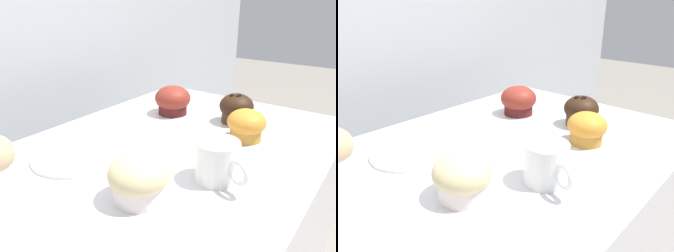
# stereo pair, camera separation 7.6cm
# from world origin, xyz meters

# --- Properties ---
(wall_back) EXTENTS (3.20, 0.10, 1.80)m
(wall_back) POSITION_xyz_m (0.00, 0.60, 0.90)
(wall_back) COLOR #B2B7BC
(wall_back) RESTS_ON ground
(muffin_front_center) EXTENTS (0.09, 0.09, 0.09)m
(muffin_front_center) POSITION_xyz_m (0.29, -0.05, 0.95)
(muffin_front_center) COLOR #432E1A
(muffin_front_center) RESTS_ON display_counter
(muffin_back_right) EXTENTS (0.10, 0.10, 0.08)m
(muffin_back_right) POSITION_xyz_m (0.25, 0.13, 0.95)
(muffin_back_right) COLOR #501B1C
(muffin_back_right) RESTS_ON display_counter
(muffin_front_left) EXTENTS (0.10, 0.10, 0.08)m
(muffin_front_left) POSITION_xyz_m (-0.14, -0.08, 0.95)
(muffin_front_left) COLOR white
(muffin_front_left) RESTS_ON display_counter
(muffin_front_right) EXTENTS (0.09, 0.09, 0.08)m
(muffin_front_right) POSITION_xyz_m (0.20, -0.12, 0.95)
(muffin_front_right) COLOR #C18631
(muffin_front_right) RESTS_ON display_counter
(coffee_cup) EXTENTS (0.08, 0.12, 0.08)m
(coffee_cup) POSITION_xyz_m (-0.01, -0.15, 0.95)
(coffee_cup) COLOR white
(coffee_cup) RESTS_ON display_counter
(serving_plate) EXTENTS (0.19, 0.19, 0.01)m
(serving_plate) POSITION_xyz_m (-0.11, 0.13, 0.92)
(serving_plate) COLOR white
(serving_plate) RESTS_ON display_counter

